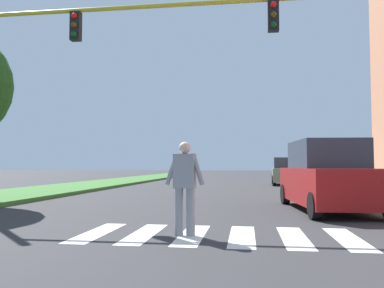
% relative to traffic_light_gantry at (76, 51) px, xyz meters
% --- Properties ---
extents(ground_plane, '(140.00, 140.00, 0.00)m').
position_rel_traffic_light_gantry_xyz_m(ground_plane, '(4.09, 18.04, -4.40)').
color(ground_plane, '#2D2D30').
extents(crosswalk, '(4.95, 2.20, 0.01)m').
position_rel_traffic_light_gantry_xyz_m(crosswalk, '(4.09, -2.96, -4.39)').
color(crosswalk, silver).
rests_on(crosswalk, ground_plane).
extents(median_strip, '(4.09, 64.00, 0.15)m').
position_rel_traffic_light_gantry_xyz_m(median_strip, '(-4.70, 16.04, -4.32)').
color(median_strip, '#386B2D').
rests_on(median_strip, ground_plane).
extents(sidewalk_right, '(3.00, 64.00, 0.15)m').
position_rel_traffic_light_gantry_xyz_m(sidewalk_right, '(12.89, 16.04, -4.32)').
color(sidewalk_right, '#9E9991').
rests_on(sidewalk_right, ground_plane).
extents(traffic_light_gantry, '(9.84, 0.30, 6.00)m').
position_rel_traffic_light_gantry_xyz_m(traffic_light_gantry, '(0.00, 0.00, 0.00)').
color(traffic_light_gantry, gold).
rests_on(traffic_light_gantry, median_strip).
extents(pedestrian_performer, '(0.75, 0.28, 1.69)m').
position_rel_traffic_light_gantry_xyz_m(pedestrian_performer, '(3.52, -3.04, -3.46)').
color(pedestrian_performer, gray).
rests_on(pedestrian_performer, ground_plane).
extents(suv_crossing, '(2.33, 4.75, 1.97)m').
position_rel_traffic_light_gantry_xyz_m(suv_crossing, '(6.89, 1.39, -3.47)').
color(suv_crossing, maroon).
rests_on(suv_crossing, ground_plane).
extents(sedan_midblock, '(2.02, 4.17, 1.77)m').
position_rel_traffic_light_gantry_xyz_m(sedan_midblock, '(7.17, 15.96, -3.58)').
color(sedan_midblock, gray).
rests_on(sedan_midblock, ground_plane).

